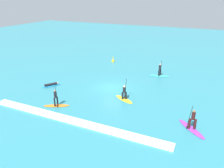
% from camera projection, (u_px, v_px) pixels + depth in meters
% --- Properties ---
extents(ground_plane, '(120.00, 120.00, 0.00)m').
position_uv_depth(ground_plane, '(112.00, 88.00, 27.32)').
color(ground_plane, teal).
rests_on(ground_plane, ground).
extents(surfer_on_teal_board, '(2.91, 1.41, 2.31)m').
position_uv_depth(surfer_on_teal_board, '(160.00, 73.00, 31.04)').
color(surfer_on_teal_board, '#33C6CC').
rests_on(surfer_on_teal_board, ground_plane).
extents(surfer_on_purple_board, '(2.76, 2.77, 2.22)m').
position_uv_depth(surfer_on_purple_board, '(192.00, 125.00, 18.68)').
color(surfer_on_purple_board, purple).
rests_on(surfer_on_purple_board, ground_plane).
extents(surfer_on_yellow_board, '(2.66, 1.92, 2.36)m').
position_uv_depth(surfer_on_yellow_board, '(124.00, 96.00, 24.03)').
color(surfer_on_yellow_board, yellow).
rests_on(surfer_on_yellow_board, ground_plane).
extents(surfer_on_orange_board, '(2.67, 1.78, 2.37)m').
position_uv_depth(surfer_on_orange_board, '(56.00, 102.00, 22.61)').
color(surfer_on_orange_board, orange).
rests_on(surfer_on_orange_board, ground_plane).
extents(surfer_on_blue_board, '(1.83, 2.31, 0.41)m').
position_uv_depth(surfer_on_blue_board, '(51.00, 85.00, 27.74)').
color(surfer_on_blue_board, '#1E8CD1').
rests_on(surfer_on_blue_board, ground_plane).
extents(marker_buoy, '(0.51, 0.51, 1.06)m').
position_uv_depth(marker_buoy, '(113.00, 61.00, 37.81)').
color(marker_buoy, yellow).
rests_on(marker_buoy, ground_plane).
extents(wave_crest, '(18.42, 0.90, 0.18)m').
position_uv_depth(wave_crest, '(72.00, 121.00, 19.98)').
color(wave_crest, white).
rests_on(wave_crest, ground_plane).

